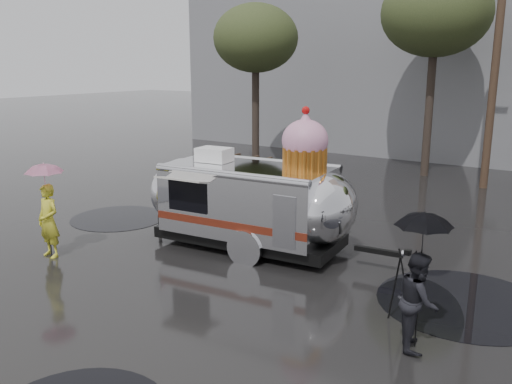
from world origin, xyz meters
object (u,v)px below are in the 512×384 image
Objects in this scene: tripod at (406,280)px; person_left at (49,221)px; person_right at (418,301)px; airstream_trailer at (252,198)px.

person_left is at bearing -160.93° from tripod.
airstream_trailer is at bearing 41.05° from person_right.
airstream_trailer is at bearing 42.70° from person_left.
person_right is (8.58, 0.67, -0.07)m from person_left.
airstream_trailer is 4.85m from person_left.
person_right reaches higher than tripod.
person_left reaches higher than tripod.
person_left is (-3.65, -3.17, -0.40)m from airstream_trailer.
person_right is (4.93, -2.50, -0.47)m from airstream_trailer.
tripod is at bearing -26.12° from airstream_trailer.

